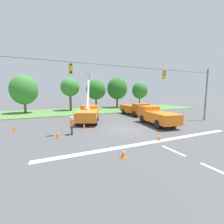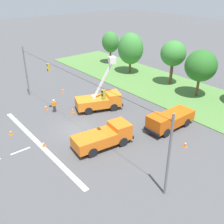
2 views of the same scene
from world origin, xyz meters
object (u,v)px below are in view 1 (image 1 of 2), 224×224
(utility_truck_support_far, at_px, (156,116))
(traffic_cone_foreground_right, at_px, (84,126))
(traffic_cone_foreground_left, at_px, (159,137))
(tree_far_east, at_px, (117,89))
(traffic_cone_lane_edge_a, at_px, (156,113))
(road_worker, at_px, (72,124))
(traffic_cone_near_bucket, at_px, (14,127))
(utility_truck_bucket_lift, at_px, (88,113))
(traffic_cone_mid_right, at_px, (123,153))
(tree_west, at_px, (24,90))
(utility_truck_support_near, at_px, (134,109))
(traffic_cone_mid_left, at_px, (58,134))
(tree_east, at_px, (96,90))
(tree_centre, at_px, (70,87))
(tree_east_end, at_px, (140,90))

(utility_truck_support_far, distance_m, traffic_cone_foreground_right, 8.78)
(traffic_cone_foreground_left, bearing_deg, tree_far_east, 71.07)
(traffic_cone_lane_edge_a, bearing_deg, road_worker, -157.46)
(traffic_cone_lane_edge_a, bearing_deg, tree_far_east, 91.63)
(traffic_cone_foreground_left, relative_size, traffic_cone_near_bucket, 0.94)
(utility_truck_bucket_lift, relative_size, utility_truck_support_far, 1.07)
(traffic_cone_mid_right, height_order, traffic_cone_lane_edge_a, traffic_cone_lane_edge_a)
(utility_truck_bucket_lift, relative_size, road_worker, 3.88)
(tree_west, bearing_deg, utility_truck_support_near, -30.16)
(utility_truck_support_near, xyz_separation_m, traffic_cone_foreground_left, (-5.74, -12.81, -0.83))
(utility_truck_support_far, height_order, traffic_cone_mid_left, utility_truck_support_far)
(utility_truck_support_near, xyz_separation_m, traffic_cone_near_bucket, (-17.30, -3.94, -0.81))
(tree_east, relative_size, tree_far_east, 0.87)
(utility_truck_support_far, bearing_deg, traffic_cone_mid_right, -140.98)
(utility_truck_support_near, bearing_deg, traffic_cone_lane_edge_a, -25.18)
(tree_far_east, bearing_deg, traffic_cone_mid_left, -127.12)
(utility_truck_support_far, bearing_deg, tree_far_east, 76.58)
(utility_truck_support_far, distance_m, traffic_cone_mid_left, 11.55)
(tree_east, relative_size, utility_truck_bucket_lift, 0.99)
(tree_centre, height_order, utility_truck_support_far, tree_centre)
(tree_east_end, distance_m, utility_truck_support_far, 23.71)
(traffic_cone_mid_left, bearing_deg, traffic_cone_near_bucket, 129.27)
(traffic_cone_near_bucket, bearing_deg, tree_west, 91.41)
(traffic_cone_near_bucket, xyz_separation_m, traffic_cone_lane_edge_a, (20.86, 2.27, 0.04))
(traffic_cone_foreground_left, distance_m, traffic_cone_mid_right, 4.73)
(utility_truck_support_far, distance_m, traffic_cone_near_bucket, 15.96)
(tree_east_end, distance_m, utility_truck_support_near, 16.18)
(utility_truck_support_far, height_order, traffic_cone_mid_right, utility_truck_support_far)
(tree_east, bearing_deg, traffic_cone_near_bucket, -133.77)
(tree_far_east, bearing_deg, tree_west, -172.33)
(traffic_cone_mid_left, bearing_deg, traffic_cone_foreground_right, 39.20)
(tree_west, bearing_deg, traffic_cone_foreground_left, -62.68)
(tree_far_east, relative_size, traffic_cone_foreground_right, 12.50)
(tree_east_end, bearing_deg, utility_truck_support_far, -119.74)
(tree_far_east, relative_size, traffic_cone_near_bucket, 11.68)
(traffic_cone_mid_left, bearing_deg, tree_east, 62.81)
(traffic_cone_foreground_left, distance_m, traffic_cone_foreground_right, 7.98)
(tree_west, relative_size, traffic_cone_mid_right, 10.77)
(traffic_cone_lane_edge_a, bearing_deg, traffic_cone_mid_right, -136.57)
(road_worker, bearing_deg, utility_truck_support_near, 34.06)
(tree_far_east, relative_size, traffic_cone_mid_right, 11.68)
(tree_west, distance_m, utility_truck_support_near, 20.68)
(tree_east_end, bearing_deg, traffic_cone_mid_left, -137.51)
(tree_east_end, distance_m, utility_truck_bucket_lift, 24.58)
(utility_truck_bucket_lift, relative_size, traffic_cone_near_bucket, 10.25)
(utility_truck_support_near, bearing_deg, tree_east, 108.42)
(tree_east_end, bearing_deg, utility_truck_support_near, -128.15)
(tree_east, bearing_deg, road_worker, -114.72)
(road_worker, bearing_deg, tree_centre, 81.25)
(utility_truck_bucket_lift, height_order, traffic_cone_foreground_right, utility_truck_bucket_lift)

